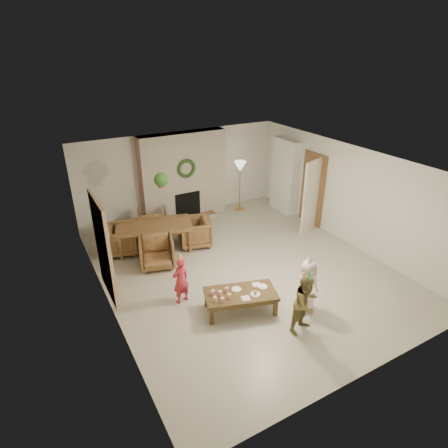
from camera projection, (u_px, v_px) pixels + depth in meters
floor at (244, 269)px, 8.58m from camera, size 7.00×7.00×0.00m
ceiling at (247, 163)px, 7.49m from camera, size 7.00×7.00×0.00m
wall_back at (181, 175)px, 10.79m from camera, size 7.00×0.00×7.00m
wall_front at (377, 312)px, 5.28m from camera, size 7.00×0.00×7.00m
wall_left at (104, 254)px, 6.72m from camera, size 0.00×7.00×7.00m
wall_right at (347, 195)px, 9.35m from camera, size 0.00×7.00×7.00m
fireplace_mass at (184, 177)px, 10.63m from camera, size 2.50×0.40×2.50m
fireplace_hearth at (190, 219)px, 10.87m from camera, size 1.60×0.30×0.12m
fireplace_firebox at (187, 205)px, 10.84m from camera, size 0.75×0.12×0.75m
fireplace_wreath at (187, 169)px, 10.32m from camera, size 0.54×0.10×0.54m
floor_lamp_base at (239, 209)px, 11.67m from camera, size 0.29×0.29×0.03m
floor_lamp_post at (240, 187)px, 11.37m from camera, size 0.03×0.03×1.38m
floor_lamp_shade at (240, 166)px, 11.08m from camera, size 0.37×0.37×0.31m
bookshelf_carcass at (285, 176)px, 11.15m from camera, size 0.30×1.00×2.20m
bookshelf_shelf_a at (283, 196)px, 11.43m from camera, size 0.30×0.92×0.03m
bookshelf_shelf_b at (284, 184)px, 11.25m from camera, size 0.30×0.92×0.03m
bookshelf_shelf_c at (285, 171)px, 11.08m from camera, size 0.30×0.92×0.03m
bookshelf_shelf_d at (286, 158)px, 10.90m from camera, size 0.30×0.92×0.03m
books_row_lower at (286, 194)px, 11.24m from camera, size 0.20×0.40×0.24m
books_row_mid at (283, 179)px, 11.22m from camera, size 0.20×0.44×0.24m
books_row_upper at (287, 168)px, 10.93m from camera, size 0.20×0.36×0.22m
door_frame at (313, 189)px, 10.37m from camera, size 0.05×0.86×2.04m
door_leaf at (311, 197)px, 9.92m from camera, size 0.77×0.32×2.00m
curtain_panel at (103, 249)px, 6.90m from camera, size 0.06×1.20×2.00m
dining_table at (155, 237)px, 9.29m from camera, size 2.05×1.50×0.64m
dining_chair_near at (157, 252)px, 8.57m from camera, size 0.95×0.97×0.71m
dining_chair_far at (153, 222)px, 9.98m from camera, size 0.95×0.97×0.71m
dining_chair_left at (121, 240)px, 9.11m from camera, size 0.97×0.95×0.71m
dining_chair_right at (195, 232)px, 9.47m from camera, size 0.97×0.95×0.71m
hanging_plant_cord at (160, 170)px, 8.25m from camera, size 0.01×0.01×0.70m
hanging_plant_pot at (161, 185)px, 8.41m from camera, size 0.16×0.16×0.12m
hanging_plant_foliage at (161, 180)px, 8.35m from camera, size 0.32×0.32×0.32m
coffee_table_top at (241, 294)px, 7.09m from camera, size 1.49×1.05×0.06m
coffee_table_apron at (241, 297)px, 7.12m from camera, size 1.36×0.92×0.08m
coffee_leg_fl at (211, 316)px, 6.83m from camera, size 0.09×0.09×0.35m
coffee_leg_fr at (276, 308)px, 7.05m from camera, size 0.09×0.09×0.35m
coffee_leg_bl at (207, 298)px, 7.31m from camera, size 0.09×0.09×0.35m
coffee_leg_br at (267, 291)px, 7.54m from camera, size 0.09×0.09×0.35m
cup_a at (215, 299)px, 6.82m from camera, size 0.09×0.09×0.09m
cup_b at (213, 292)px, 7.01m from camera, size 0.09×0.09×0.09m
cup_c at (222, 300)px, 6.80m from camera, size 0.09×0.09×0.09m
cup_d at (220, 293)px, 6.98m from camera, size 0.09×0.09×0.09m
cup_e at (229, 296)px, 6.90m from camera, size 0.09×0.09×0.09m
cup_f at (227, 290)px, 7.08m from camera, size 0.09×0.09×0.09m
plate_a at (236, 289)px, 7.18m from camera, size 0.23×0.23×0.01m
plate_b at (255, 294)px, 7.03m from camera, size 0.23×0.23×0.01m
plate_c at (263, 286)px, 7.25m from camera, size 0.23×0.23×0.01m
food_scoop at (255, 292)px, 7.01m from camera, size 0.09×0.09×0.07m
napkin_left at (246, 298)px, 6.92m from camera, size 0.20×0.20×0.01m
napkin_right at (256, 285)px, 7.31m from camera, size 0.20×0.20×0.01m
child_red at (181, 280)px, 7.30m from camera, size 0.41×0.32×1.01m
party_hat_red at (179, 256)px, 7.06m from camera, size 0.15×0.15×0.19m
child_plaid at (306, 304)px, 6.54m from camera, size 0.62×0.53×1.13m
party_hat_plaid at (309, 274)px, 6.28m from camera, size 0.15×0.15×0.19m
child_pink at (307, 286)px, 7.05m from camera, size 0.58×0.42×1.09m
party_hat_pink at (310, 259)px, 6.80m from camera, size 0.15×0.15×0.20m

